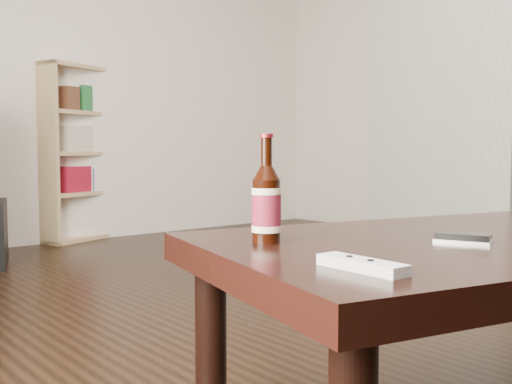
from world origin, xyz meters
TOP-DOWN VIEW (x-y plane):
  - floor at (0.00, 0.00)m, footprint 5.00×6.00m
  - wall_back at (0.00, 3.01)m, footprint 5.00×0.02m
  - chimney_breast at (2.35, 1.20)m, footprint 0.30×1.20m
  - bookshelf at (0.21, 3.12)m, footprint 0.79×0.56m
  - coffee_table at (-0.40, -0.65)m, footprint 1.46×1.06m
  - beer_bottle at (-0.85, -0.40)m, footprint 0.09×0.09m
  - phone at (-0.52, -0.68)m, footprint 0.10×0.13m
  - remote at (-0.93, -0.74)m, footprint 0.05×0.17m

SIDE VIEW (x-z plane):
  - floor at x=0.00m, z-range -0.01..0.00m
  - coffee_table at x=-0.40m, z-range 0.18..0.67m
  - phone at x=-0.52m, z-range 0.49..0.51m
  - remote at x=-0.93m, z-range 0.49..0.51m
  - beer_bottle at x=-0.85m, z-range 0.46..0.70m
  - bookshelf at x=0.21m, z-range 0.03..1.37m
  - wall_back at x=0.00m, z-range 0.00..2.70m
  - chimney_breast at x=2.35m, z-range 0.00..2.70m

